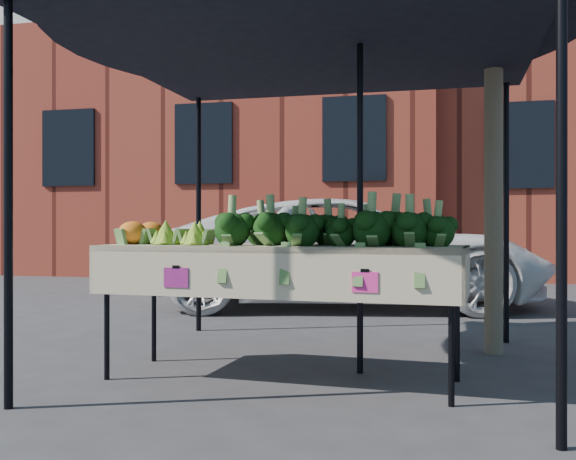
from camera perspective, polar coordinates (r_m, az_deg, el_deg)
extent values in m
plane|color=#303032|center=(4.57, -2.00, -12.63)|extent=(90.00, 90.00, 0.00)
cube|color=beige|center=(4.40, -0.62, -7.19)|extent=(2.45, 0.95, 0.90)
cube|color=#F22D8C|center=(4.17, -9.57, -4.13)|extent=(0.17, 0.01, 0.12)
cube|color=#ED2D8D|center=(3.86, 7.14, -4.48)|extent=(0.17, 0.01, 0.12)
ellipsoid|color=black|center=(4.31, 4.10, 0.59)|extent=(1.56, 0.59, 0.29)
ellipsoid|color=#9DB928|center=(4.56, -8.79, 0.14)|extent=(0.45, 0.49, 0.22)
ellipsoid|color=orange|center=(4.79, -12.52, 0.00)|extent=(0.25, 0.45, 0.20)
imported|color=white|center=(8.71, 5.43, 10.03)|extent=(1.78, 2.52, 5.02)
cube|color=maroon|center=(17.78, -7.20, 11.43)|extent=(12.00, 8.00, 9.00)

